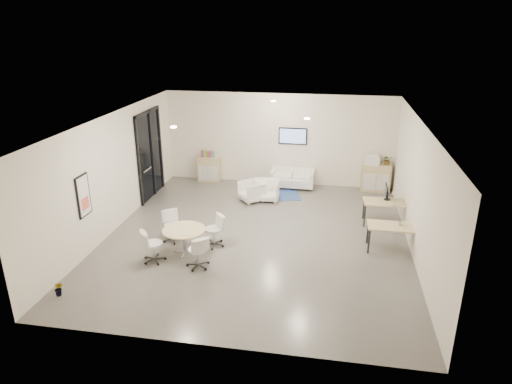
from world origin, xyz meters
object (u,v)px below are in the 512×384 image
Objects in this scene: desk_rear at (387,204)px; armchair_right at (267,189)px; sideboard_left at (209,169)px; sideboard_right at (376,177)px; loveseat at (292,179)px; armchair_left at (252,190)px; desk_front at (394,228)px; round_table at (184,232)px.

armchair_right is at bearing 158.17° from desk_rear.
sideboard_left is at bearing 152.40° from desk_rear.
sideboard_right reaches higher than loveseat.
armchair_left is 4.96m from desk_front.
armchair_left is (-4.01, -1.66, -0.11)m from sideboard_right.
sideboard_right reaches higher than desk_rear.
sideboard_right reaches higher than desk_front.
sideboard_right reaches higher than armchair_left.
desk_front is 1.20× the size of round_table.
armchair_left reaches higher than loveseat.
desk_rear is 1.27× the size of round_table.
sideboard_left is 1.24× the size of armchair_left.
loveseat is 2.07× the size of armchair_left.
armchair_right is at bearing -115.49° from loveseat.
round_table is (-1.51, -3.93, 0.20)m from armchair_right.
sideboard_left is at bearing 179.78° from sideboard_right.
sideboard_right is at bearing 21.10° from armchair_right.
armchair_right is 4.21m from round_table.
round_table is (-5.03, -5.44, 0.09)m from sideboard_right.
sideboard_left is 5.88m from sideboard_right.
sideboard_left is 0.94× the size of sideboard_right.
armchair_right reaches higher than desk_rear.
armchair_left is (1.87, -1.69, -0.09)m from sideboard_left.
round_table is at bearing -168.32° from desk_front.
armchair_right is at bearing 68.03° from armchair_left.
armchair_left is (-1.17, -1.54, 0.06)m from loveseat.
sideboard_left is at bearing 143.85° from desk_front.
round_table is at bearing -111.90° from loveseat.
loveseat is at bearing -177.56° from sideboard_right.
round_table is at bearing -54.48° from armchair_left.
desk_front is (6.00, -4.40, 0.16)m from sideboard_left.
sideboard_right is at bearing 89.77° from desk_rear.
sideboard_left is 0.66× the size of desk_rear.
armchair_right is 0.69× the size of round_table.
sideboard_right reaches higher than round_table.
sideboard_left is 0.84× the size of round_table.
armchair_right is 0.54× the size of desk_rear.
round_table is at bearing -132.78° from sideboard_right.
loveseat is at bearing 61.94° from armchair_right.
round_table is at bearing -155.24° from desk_rear.
sideboard_left is 6.62m from desk_rear.
armchair_left is 3.91m from round_table.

